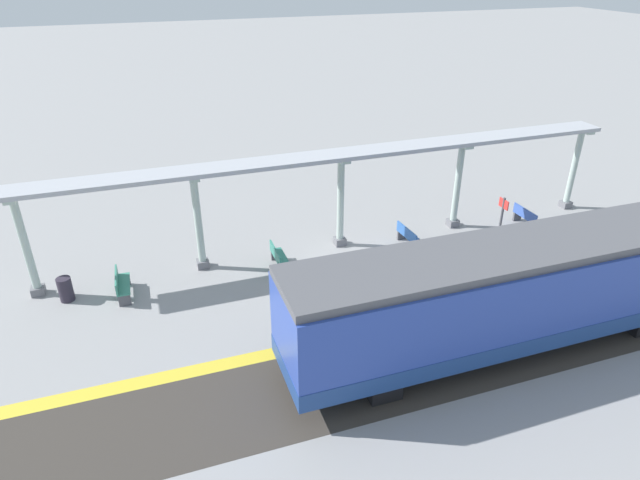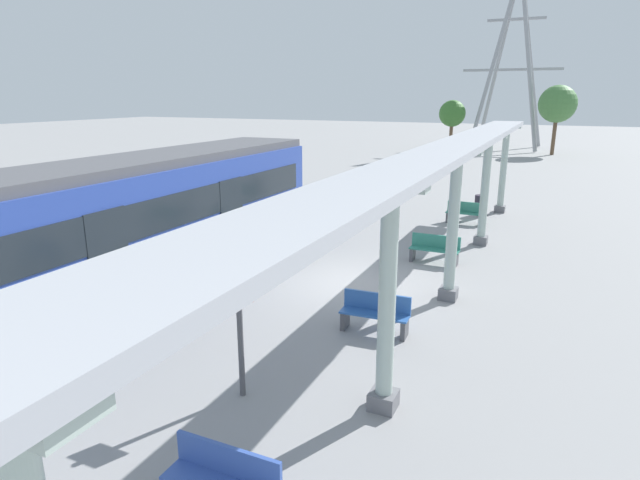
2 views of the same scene
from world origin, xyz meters
name	(u,v)px [view 1 (image 1 of 2)]	position (x,y,z in m)	size (l,w,h in m)	color
ground_plane	(364,279)	(0.00, 0.00, 0.00)	(176.00, 176.00, 0.00)	gray
tactile_edge_strip	(400,326)	(-2.99, 0.00, 0.00)	(0.53, 28.82, 0.01)	gold
trackbed	(429,362)	(-4.86, 0.00, 0.00)	(3.20, 40.82, 0.01)	#38332D
train_near_carriage	(514,294)	(-4.85, -2.62, 1.83)	(2.65, 13.98, 3.48)	#2A449F
canopy_pillar_nearest	(574,169)	(2.81, -11.48, 1.92)	(1.10, 0.44, 3.78)	slate
canopy_pillar_second	(457,185)	(2.81, -5.42, 1.92)	(1.10, 0.44, 3.78)	slate
canopy_pillar_third	(341,202)	(2.81, -0.12, 1.92)	(1.10, 0.44, 3.78)	slate
canopy_pillar_fourth	(198,222)	(2.81, 5.45, 1.92)	(1.10, 0.44, 3.78)	slate
canopy_pillar_fifth	(26,246)	(2.81, 11.19, 1.92)	(1.10, 0.44, 3.78)	slate
canopy_beam	(342,155)	(2.81, -0.15, 3.86)	(1.20, 23.46, 0.16)	#A8AAB2
bench_near_end	(527,217)	(1.70, -8.38, 0.44)	(1.50, 0.45, 0.86)	#3554A7
bench_mid_platform	(279,258)	(1.80, 2.74, 0.44)	(1.50, 0.45, 0.86)	#2E7A69
bench_far_end	(121,284)	(1.77, 8.39, 0.44)	(1.51, 0.46, 0.86)	#36826B
bench_extra_slot	(409,237)	(1.73, -2.70, 0.44)	(1.52, 0.52, 0.86)	#2B5AA4
trash_bin	(66,289)	(2.08, 10.20, 0.44)	(0.48, 0.48, 0.87)	#2B2532
platform_info_sign	(501,218)	(0.47, -6.05, 1.33)	(0.56, 0.10, 2.20)	#4C4C51
passenger_waiting_near_edge	(348,288)	(-1.79, 1.36, 0.99)	(0.47, 0.23, 1.58)	#4F624D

